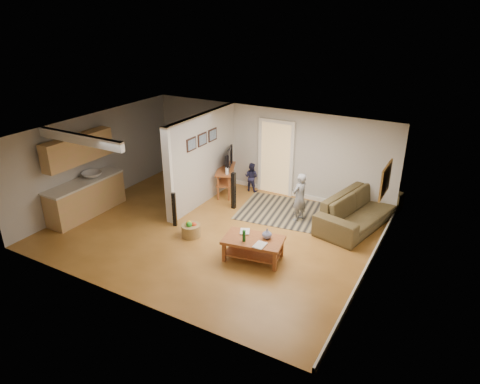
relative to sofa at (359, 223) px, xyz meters
name	(u,v)px	position (x,y,z in m)	size (l,w,h in m)	color
ground	(213,231)	(-3.01, -2.20, 0.00)	(7.50, 7.50, 0.00)	brown
room_shell	(185,163)	(-4.08, -1.77, 1.46)	(7.54, 6.02, 2.52)	beige
area_rug	(288,212)	(-1.82, -0.31, 0.01)	(2.57, 1.88, 0.01)	black
sofa	(359,223)	(0.00, 0.00, 0.00)	(2.78, 1.09, 0.81)	#4B3D25
coffee_table	(254,243)	(-1.56, -2.79, 0.39)	(1.39, 0.96, 0.76)	brown
tv_console	(226,171)	(-3.95, 0.00, 0.70)	(0.92, 1.31, 1.06)	brown
speaker_left	(174,210)	(-4.01, -2.40, 0.45)	(0.09, 0.09, 0.89)	black
speaker_right	(234,191)	(-3.24, -0.80, 0.52)	(0.10, 0.10, 1.03)	black
toy_basket	(191,230)	(-3.35, -2.64, 0.17)	(0.46, 0.46, 0.41)	olive
child	(298,220)	(-1.42, -0.58, 0.00)	(0.47, 0.31, 1.28)	gray
toddler	(251,191)	(-3.38, 0.50, 0.00)	(0.43, 0.33, 0.88)	#1E1F3F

